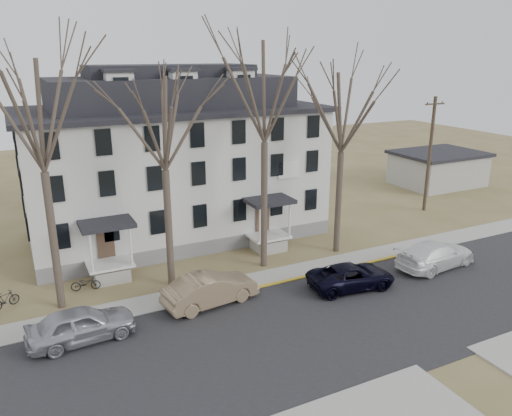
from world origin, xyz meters
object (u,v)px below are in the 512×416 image
tree_center (265,85)px  boarding_house (174,162)px  tree_mid_right (343,107)px  utility_pole_far (430,153)px  bicycle_right (5,301)px  tree_far_left (36,108)px  car_navy (351,277)px  car_white (436,255)px  car_tan (210,290)px  car_silver (81,325)px  tree_mid_left (163,117)px  bicycle_left (86,284)px

tree_center → boarding_house: bearing=110.2°
boarding_house → tree_mid_right: size_ratio=1.63×
utility_pole_far → bicycle_right: utility_pole_far is taller
boarding_house → bicycle_right: boarding_house is taller
tree_far_left → car_navy: (14.98, -5.01, -9.65)m
car_navy → tree_center: bearing=38.2°
tree_far_left → tree_mid_right: bearing=0.0°
tree_far_left → boarding_house: bearing=42.2°
car_white → bicycle_right: bearing=69.7°
tree_far_left → tree_mid_right: 17.52m
utility_pole_far → car_tan: size_ratio=1.85×
car_silver → car_navy: size_ratio=0.98×
bicycle_right → car_silver: bearing=-175.4°
car_navy → bicycle_right: (-17.61, 6.12, -0.24)m
tree_mid_left → car_white: 18.45m
tree_center → tree_mid_right: tree_center is taller
utility_pole_far → car_silver: size_ratio=1.95×
car_silver → tree_mid_left: bearing=-58.2°
bicycle_right → bicycle_left: bearing=-114.0°
tree_mid_left → car_silver: size_ratio=2.62×
car_white → car_tan: bearing=77.1°
boarding_house → tree_mid_right: tree_mid_right is taller
tree_mid_right → car_white: (3.94, -4.97, -8.79)m
tree_mid_right → bicycle_left: size_ratio=7.91×
tree_center → car_silver: bearing=-161.2°
tree_mid_left → car_tan: (1.14, -3.25, -8.76)m
tree_center → car_white: 14.81m
tree_mid_left → tree_mid_right: 11.50m
tree_far_left → tree_mid_left: size_ratio=1.08×
boarding_house → car_silver: boarding_house is taller
boarding_house → utility_pole_far: 20.88m
tree_mid_left → bicycle_left: tree_mid_left is taller
tree_mid_left → tree_mid_right: same height
tree_mid_left → utility_pole_far: bearing=10.1°
tree_mid_left → tree_center: bearing=0.0°
tree_far_left → bicycle_right: bearing=157.1°
tree_center → car_navy: 11.92m
tree_mid_left → tree_mid_right: size_ratio=1.00×
car_tan → utility_pole_far: bearing=-79.5°
tree_center → bicycle_right: tree_center is taller
car_silver → car_tan: 6.66m
car_tan → car_white: bearing=-104.8°
boarding_house → car_white: size_ratio=3.70×
tree_mid_right → tree_center: bearing=180.0°
boarding_house → car_silver: size_ratio=4.27×
tree_mid_left → car_tan: 9.41m
car_tan → tree_center: bearing=-64.2°
tree_far_left → tree_mid_left: bearing=0.0°
car_tan → boarding_house: bearing=-17.2°
utility_pole_far → car_white: 12.88m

